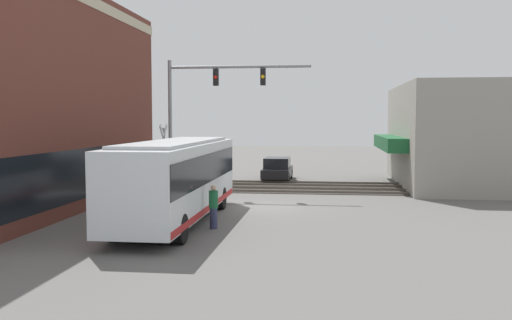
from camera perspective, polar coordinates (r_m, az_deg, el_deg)
ground_plane at (r=26.54m, az=0.42°, el=-4.72°), size 120.00×120.00×0.00m
shop_building at (r=37.34m, az=20.59°, el=2.31°), size 13.30×9.78×6.15m
city_bus at (r=22.62m, az=-7.93°, el=-1.74°), size 11.26×2.59×3.23m
traffic_signal_gantry at (r=31.26m, az=-4.82°, el=6.34°), size 0.42×7.81×7.28m
crossing_signal at (r=30.82m, az=-9.21°, el=0.76°), size 1.41×1.18×3.81m
rail_track_near at (r=32.44m, az=1.65°, el=-3.05°), size 2.60×60.00×0.15m
rail_track_far at (r=35.61m, az=2.14°, el=-2.41°), size 2.60×60.00×0.15m
parked_car_black at (r=37.91m, az=2.15°, el=-0.99°), size 4.36×1.82×1.53m
pedestrian_near_bus at (r=21.28m, az=-4.28°, el=-4.67°), size 0.34×0.34×1.63m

